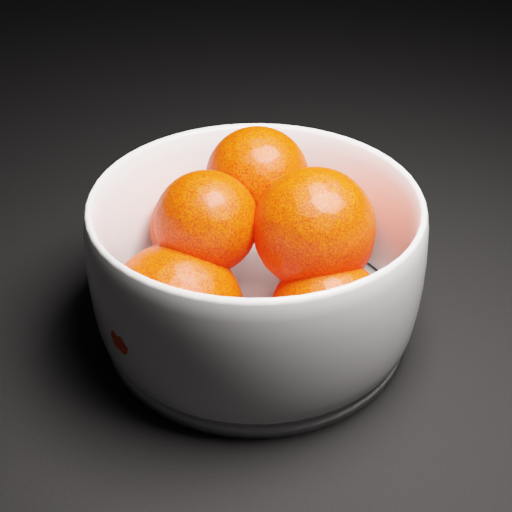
# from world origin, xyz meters

# --- Properties ---
(bowl) EXTENTS (0.23, 0.23, 0.11)m
(bowl) POSITION_xyz_m (-0.25, 0.12, 0.06)
(bowl) COLOR white
(bowl) RESTS_ON ground
(orange_pile) EXTENTS (0.18, 0.19, 0.13)m
(orange_pile) POSITION_xyz_m (-0.25, 0.12, 0.07)
(orange_pile) COLOR #FC1E00
(orange_pile) RESTS_ON bowl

